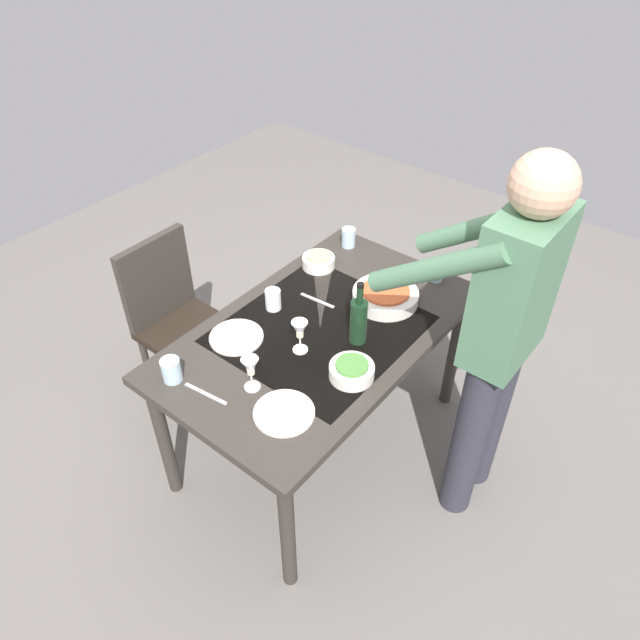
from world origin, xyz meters
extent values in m
plane|color=#66605B|center=(0.00, 0.00, 0.00)|extent=(6.00, 6.00, 0.00)
cube|color=#332D28|center=(0.00, 0.00, 0.73)|extent=(1.44, 0.86, 0.04)
cube|color=beige|center=(0.00, 0.00, 0.75)|extent=(0.79, 0.73, 0.00)
cylinder|color=#332D28|center=(-0.65, -0.36, 0.36)|extent=(0.06, 0.06, 0.71)
cylinder|color=#332D28|center=(0.65, -0.36, 0.36)|extent=(0.06, 0.06, 0.71)
cylinder|color=#332D28|center=(-0.65, 0.36, 0.36)|extent=(0.06, 0.06, 0.71)
cylinder|color=#332D28|center=(0.65, 0.36, 0.36)|extent=(0.06, 0.06, 0.71)
cube|color=black|center=(0.16, -0.73, 0.45)|extent=(0.40, 0.40, 0.04)
cube|color=#332D28|center=(0.16, -0.91, 0.70)|extent=(0.40, 0.04, 0.45)
cylinder|color=#332D28|center=(-0.01, -0.90, 0.23)|extent=(0.04, 0.04, 0.43)
cylinder|color=#332D28|center=(0.33, -0.90, 0.23)|extent=(0.04, 0.04, 0.43)
cylinder|color=#332D28|center=(-0.01, -0.56, 0.23)|extent=(0.04, 0.04, 0.43)
cylinder|color=#332D28|center=(0.33, -0.56, 0.23)|extent=(0.04, 0.04, 0.43)
cylinder|color=#2D2D38|center=(-0.12, 0.71, 0.44)|extent=(0.14, 0.14, 0.88)
cylinder|color=#2D2D38|center=(-0.32, 0.71, 0.44)|extent=(0.14, 0.14, 0.88)
cube|color=#4C7556|center=(-0.22, 0.71, 1.18)|extent=(0.36, 0.20, 0.60)
sphere|color=tan|center=(-0.22, 0.71, 1.58)|extent=(0.22, 0.22, 0.22)
cylinder|color=#4C7556|center=(-0.04, 0.47, 1.25)|extent=(0.08, 0.52, 0.40)
cylinder|color=#4C7556|center=(-0.39, 0.47, 1.25)|extent=(0.08, 0.52, 0.40)
cylinder|color=black|center=(-0.04, 0.17, 0.85)|extent=(0.07, 0.07, 0.20)
cylinder|color=black|center=(-0.04, 0.17, 0.99)|extent=(0.03, 0.03, 0.08)
cylinder|color=black|center=(-0.04, 0.17, 1.04)|extent=(0.03, 0.03, 0.02)
cylinder|color=white|center=(0.43, 0.01, 0.76)|extent=(0.06, 0.06, 0.01)
cylinder|color=white|center=(0.43, 0.01, 0.79)|extent=(0.01, 0.01, 0.07)
cone|color=white|center=(0.43, 0.01, 0.87)|extent=(0.07, 0.07, 0.07)
cylinder|color=beige|center=(0.43, 0.01, 0.84)|extent=(0.03, 0.03, 0.03)
cylinder|color=white|center=(0.16, 0.02, 0.76)|extent=(0.06, 0.06, 0.01)
cylinder|color=white|center=(0.16, 0.02, 0.79)|extent=(0.01, 0.01, 0.07)
cone|color=white|center=(0.16, 0.02, 0.87)|extent=(0.07, 0.07, 0.07)
cylinder|color=beige|center=(0.16, 0.02, 0.84)|extent=(0.03, 0.03, 0.03)
cylinder|color=silver|center=(-0.63, 0.21, 0.80)|extent=(0.07, 0.07, 0.09)
cylinder|color=silver|center=(-0.60, -0.30, 0.80)|extent=(0.07, 0.07, 0.10)
cylinder|color=silver|center=(0.02, -0.25, 0.80)|extent=(0.07, 0.07, 0.10)
cylinder|color=silver|center=(0.60, -0.26, 0.80)|extent=(0.08, 0.08, 0.10)
cylinder|color=silver|center=(-0.34, 0.11, 0.78)|extent=(0.30, 0.30, 0.05)
cylinder|color=#C6562D|center=(-0.34, 0.11, 0.80)|extent=(0.22, 0.22, 0.03)
cylinder|color=silver|center=(0.15, 0.28, 0.78)|extent=(0.18, 0.18, 0.05)
cylinder|color=#4C843D|center=(0.15, 0.28, 0.80)|extent=(0.13, 0.13, 0.03)
cylinder|color=silver|center=(-0.36, -0.30, 0.78)|extent=(0.16, 0.16, 0.05)
cylinder|color=tan|center=(-0.36, -0.30, 0.80)|extent=(0.12, 0.12, 0.03)
cylinder|color=silver|center=(0.46, 0.20, 0.76)|extent=(0.23, 0.23, 0.01)
cylinder|color=silver|center=(0.27, -0.24, 0.76)|extent=(0.23, 0.23, 0.01)
cube|color=silver|center=(0.57, -0.10, 0.76)|extent=(0.04, 0.20, 0.00)
cube|color=silver|center=(-0.15, -0.13, 0.76)|extent=(0.03, 0.18, 0.00)
camera|label=1|loc=(1.52, 1.22, 2.44)|focal=33.49mm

